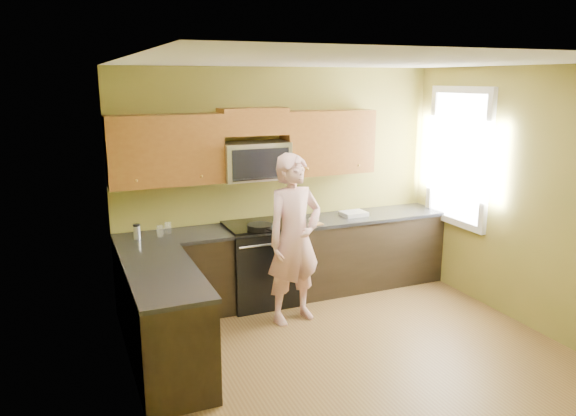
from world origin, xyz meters
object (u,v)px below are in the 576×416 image
stove (260,263)px  microwave (255,179)px  travel_mug (137,239)px  frying_pan (260,230)px  butter_tub (287,223)px  woman (294,239)px

stove → microwave: (0.00, 0.12, 0.97)m
stove → travel_mug: (-1.36, 0.03, 0.45)m
frying_pan → butter_tub: size_ratio=4.37×
frying_pan → stove: bearing=58.3°
butter_tub → travel_mug: (-1.71, 0.02, 0.00)m
stove → butter_tub: (0.35, 0.01, 0.45)m
woman → butter_tub: woman is taller
travel_mug → frying_pan: bearing=-11.5°
woman → butter_tub: bearing=62.3°
stove → butter_tub: bearing=0.9°
woman → frying_pan: 0.44m
stove → microwave: bearing=90.0°
stove → frying_pan: 0.54m
frying_pan → travel_mug: (-1.28, 0.26, -0.03)m
butter_tub → woman: bearing=-106.0°
stove → woman: (0.18, -0.60, 0.44)m
woman → microwave: bearing=92.0°
microwave → travel_mug: (-1.36, -0.10, -0.53)m
travel_mug → woman: bearing=-22.2°
frying_pan → butter_tub: 0.49m
microwave → butter_tub: bearing=-18.8°
microwave → woman: woman is taller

